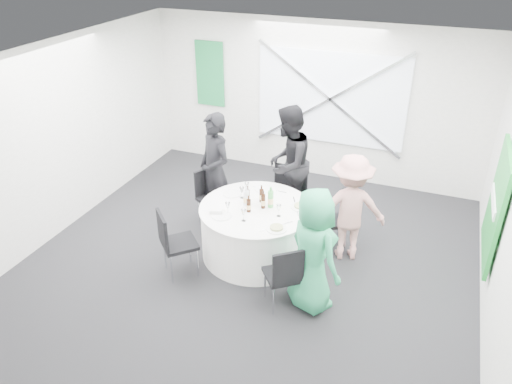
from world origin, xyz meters
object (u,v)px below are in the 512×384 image
(chair_back, at_px, (283,187))
(person_woman_pink, at_px, (350,208))
(person_man_back_left, at_px, (215,171))
(chair_back_left, at_px, (210,193))
(clear_water_bottle, at_px, (246,198))
(chair_back_right, at_px, (338,216))
(chair_front_left, at_px, (173,239))
(person_woman_green, at_px, (313,251))
(person_man_back, at_px, (288,164))
(chair_front_right, at_px, (285,273))
(banquet_table, at_px, (256,231))
(green_water_bottle, at_px, (271,199))

(chair_back, height_order, person_woman_pink, person_woman_pink)
(chair_back, bearing_deg, person_man_back_left, -144.73)
(chair_back_left, xyz_separation_m, clear_water_bottle, (0.84, -0.55, 0.36))
(chair_back_right, bearing_deg, chair_back, -151.00)
(chair_back_left, relative_size, chair_front_left, 0.91)
(clear_water_bottle, bearing_deg, person_woman_green, -33.08)
(chair_front_left, bearing_deg, chair_back, -67.12)
(person_man_back, bearing_deg, chair_back_right, 64.77)
(chair_front_right, distance_m, person_woman_pink, 1.46)
(person_man_back, relative_size, person_woman_pink, 1.19)
(banquet_table, bearing_deg, chair_back_left, 150.67)
(person_woman_pink, bearing_deg, chair_back, -52.26)
(clear_water_bottle, bearing_deg, chair_back_right, 28.57)
(chair_back_right, height_order, person_man_back, person_man_back)
(chair_back, distance_m, person_man_back, 0.45)
(person_man_back, height_order, green_water_bottle, person_man_back)
(chair_front_right, bearing_deg, clear_water_bottle, -85.07)
(chair_back, relative_size, person_man_back, 0.45)
(person_man_back, bearing_deg, person_woman_pink, 60.65)
(green_water_bottle, bearing_deg, person_woman_pink, 18.50)
(chair_back_right, relative_size, chair_front_left, 0.87)
(chair_back, height_order, chair_back_left, chair_back_left)
(chair_front_right, distance_m, person_man_back, 2.23)
(chair_back, bearing_deg, person_woman_pink, -33.05)
(person_woman_green, distance_m, clear_water_bottle, 1.39)
(chair_back_right, height_order, clear_water_bottle, clear_water_bottle)
(chair_back, xyz_separation_m, chair_front_right, (0.74, -2.14, 0.04))
(chair_front_left, relative_size, clear_water_bottle, 3.36)
(green_water_bottle, relative_size, clear_water_bottle, 1.07)
(banquet_table, height_order, chair_front_right, chair_front_right)
(person_woman_green, relative_size, green_water_bottle, 5.28)
(banquet_table, bearing_deg, person_woman_green, -36.46)
(banquet_table, height_order, person_woman_green, person_woman_green)
(person_woman_green, bearing_deg, chair_front_left, 39.13)
(banquet_table, xyz_separation_m, chair_back, (-0.01, 1.20, 0.10))
(banquet_table, relative_size, person_woman_pink, 1.01)
(chair_front_right, height_order, person_woman_pink, person_woman_pink)
(chair_back_right, bearing_deg, person_man_back, -150.77)
(person_woman_green, height_order, green_water_bottle, person_woman_green)
(person_woman_pink, height_order, person_woman_green, person_woman_green)
(chair_front_left, xyz_separation_m, person_woman_pink, (2.04, 1.26, 0.21))
(chair_back_right, bearing_deg, person_woman_pink, 9.07)
(chair_front_left, distance_m, person_woman_green, 1.87)
(chair_front_right, bearing_deg, person_man_back, -110.52)
(chair_back_left, bearing_deg, person_woman_green, -93.76)
(chair_back_right, height_order, green_water_bottle, green_water_bottle)
(person_woman_green, bearing_deg, clear_water_bottle, 3.38)
(green_water_bottle, bearing_deg, person_man_back_left, 155.45)
(person_woman_green, bearing_deg, person_woman_pink, -62.48)
(banquet_table, height_order, clear_water_bottle, clear_water_bottle)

